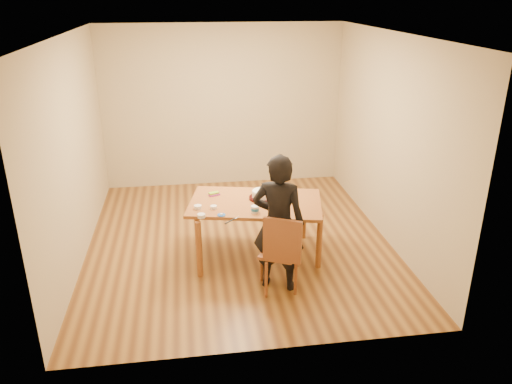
{
  "coord_description": "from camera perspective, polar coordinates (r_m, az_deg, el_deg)",
  "views": [
    {
      "loc": [
        -0.64,
        -6.02,
        3.17
      ],
      "look_at": [
        0.17,
        -0.49,
        0.9
      ],
      "focal_mm": 35.0,
      "sensor_mm": 36.0,
      "label": 1
    }
  ],
  "objects": [
    {
      "name": "spatula",
      "position": [
        5.63,
        -3.0,
        -3.35
      ],
      "size": [
        0.13,
        0.13,
        0.01
      ],
      "primitive_type": "cube",
      "rotation": [
        0.0,
        0.0,
        0.78
      ],
      "color": "black",
      "rests_on": "dining_table"
    },
    {
      "name": "frosting_lid",
      "position": [
        5.79,
        -3.98,
        -2.63
      ],
      "size": [
        0.1,
        0.1,
        0.01
      ],
      "primitive_type": "cylinder",
      "color": "#1A4DAE",
      "rests_on": "dining_table"
    },
    {
      "name": "ramekin_green",
      "position": [
        5.75,
        -6.27,
        -2.72
      ],
      "size": [
        0.09,
        0.09,
        0.04
      ],
      "primitive_type": "cylinder",
      "color": "white",
      "rests_on": "dining_table"
    },
    {
      "name": "cake_plate",
      "position": [
        6.23,
        0.67,
        -0.67
      ],
      "size": [
        0.32,
        0.32,
        0.02
      ],
      "primitive_type": "cylinder",
      "color": "red",
      "rests_on": "dining_table"
    },
    {
      "name": "ramekin_multi",
      "position": [
        5.98,
        -6.67,
        -1.71
      ],
      "size": [
        0.09,
        0.09,
        0.04
      ],
      "primitive_type": "cylinder",
      "color": "white",
      "rests_on": "dining_table"
    },
    {
      "name": "candy_box_green",
      "position": [
        6.35,
        -4.84,
        -0.12
      ],
      "size": [
        0.14,
        0.1,
        0.02
      ],
      "primitive_type": "cube",
      "rotation": [
        0.0,
        0.0,
        0.38
      ],
      "color": "#22931B",
      "rests_on": "candy_box_pink"
    },
    {
      "name": "ramekin_yellow",
      "position": [
        5.97,
        -4.87,
        -1.74
      ],
      "size": [
        0.08,
        0.08,
        0.04
      ],
      "primitive_type": "cylinder",
      "color": "white",
      "rests_on": "dining_table"
    },
    {
      "name": "frosting_dollop",
      "position": [
        5.79,
        -3.98,
        -2.51
      ],
      "size": [
        0.04,
        0.04,
        0.02
      ],
      "primitive_type": "ellipsoid",
      "color": "white",
      "rests_on": "frosting_lid"
    },
    {
      "name": "dining_table",
      "position": [
        6.15,
        -0.07,
        -1.29
      ],
      "size": [
        1.77,
        1.27,
        0.04
      ],
      "primitive_type": "cube",
      "rotation": [
        0.0,
        0.0,
        -0.21
      ],
      "color": "brown",
      "rests_on": "floor"
    },
    {
      "name": "person",
      "position": [
        5.49,
        2.57,
        -3.58
      ],
      "size": [
        0.68,
        0.56,
        1.59
      ],
      "primitive_type": "imported",
      "rotation": [
        0.0,
        0.0,
        2.78
      ],
      "color": "black",
      "rests_on": "floor"
    },
    {
      "name": "frosting_dome",
      "position": [
        6.19,
        0.67,
        0.21
      ],
      "size": [
        0.24,
        0.24,
        0.03
      ],
      "primitive_type": "ellipsoid",
      "color": "white",
      "rests_on": "cake"
    },
    {
      "name": "candy_box_pink",
      "position": [
        6.35,
        -4.79,
        -0.3
      ],
      "size": [
        0.15,
        0.11,
        0.02
      ],
      "primitive_type": "cube",
      "rotation": [
        0.0,
        0.0,
        0.36
      ],
      "color": "#E936C1",
      "rests_on": "dining_table"
    },
    {
      "name": "frosting_tub",
      "position": [
        5.84,
        -0.11,
        -1.97
      ],
      "size": [
        0.09,
        0.09,
        0.08
      ],
      "primitive_type": "cylinder",
      "color": "white",
      "rests_on": "dining_table"
    },
    {
      "name": "room_shell",
      "position": [
        6.65,
        -2.45,
        6.18
      ],
      "size": [
        4.0,
        4.5,
        2.7
      ],
      "color": "brown",
      "rests_on": "ground"
    },
    {
      "name": "cake",
      "position": [
        6.21,
        0.67,
        -0.24
      ],
      "size": [
        0.24,
        0.24,
        0.08
      ],
      "primitive_type": "cylinder",
      "color": "white",
      "rests_on": "cake_plate"
    },
    {
      "name": "dining_chair",
      "position": [
        5.61,
        2.6,
        -6.95
      ],
      "size": [
        0.51,
        0.51,
        0.04
      ],
      "primitive_type": "cube",
      "rotation": [
        0.0,
        0.0,
        -0.44
      ],
      "color": "brown",
      "rests_on": "floor"
    }
  ]
}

